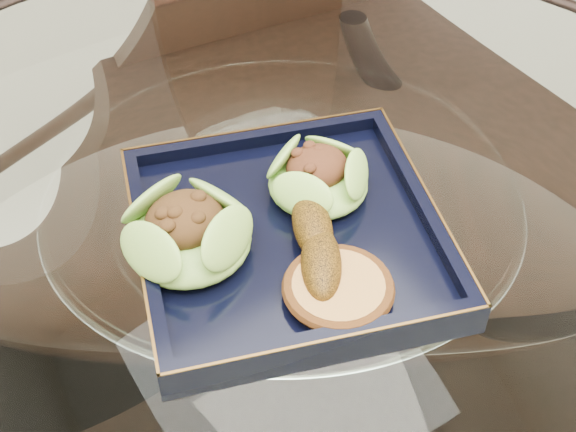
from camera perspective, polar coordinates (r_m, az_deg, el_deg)
dining_table at (r=0.88m, az=-0.33°, el=-8.69°), size 1.13×1.13×0.77m
dining_chair at (r=1.24m, az=1.24°, el=3.39°), size 0.40×0.40×0.86m
navy_plate at (r=0.73m, az=0.00°, el=-1.66°), size 0.34×0.34×0.02m
lettuce_wrap_left at (r=0.70m, az=-7.14°, el=-1.32°), size 0.11×0.11×0.04m
lettuce_wrap_right at (r=0.75m, az=2.16°, el=2.64°), size 0.11×0.11×0.03m
roasted_plantain at (r=0.71m, az=1.74°, el=-0.69°), size 0.10×0.16×0.03m
crumb_patty at (r=0.67m, az=3.59°, el=-5.25°), size 0.10×0.10×0.02m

